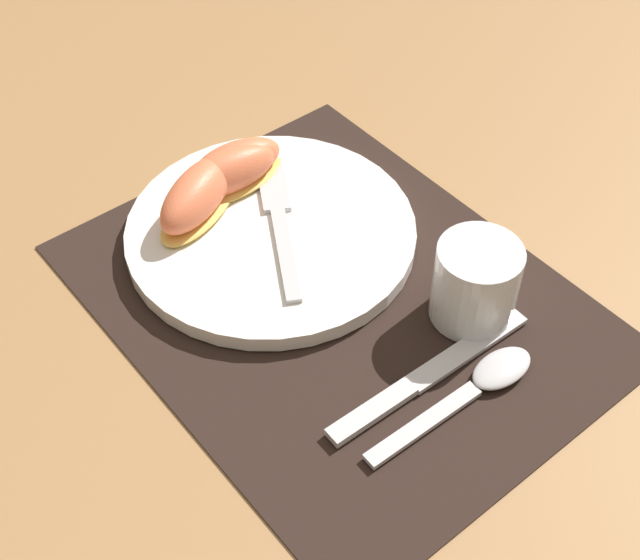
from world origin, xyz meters
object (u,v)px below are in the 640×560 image
Objects in this scene: fork at (279,217)px; citrus_wedge_2 at (197,197)px; plate at (268,234)px; citrus_wedge_1 at (225,175)px; knife at (426,376)px; spoon at (481,383)px; juice_glass at (475,287)px; citrus_wedge_0 at (237,164)px.

citrus_wedge_2 is (-0.05, -0.05, 0.02)m from fork.
citrus_wedge_1 reaches higher than plate.
spoon reaches higher than knife.
juice_glass is 0.08m from spoon.
citrus_wedge_0 is at bearing 176.31° from fork.
citrus_wedge_0 is at bearing 106.68° from citrus_wedge_2.
citrus_wedge_1 is at bearing 104.28° from citrus_wedge_2.
citrus_wedge_0 is (-0.07, 0.00, 0.01)m from fork.
fork is at bearing 44.34° from citrus_wedge_2.
juice_glass is at bearing 26.46° from citrus_wedge_2.
plate is 0.21m from knife.
fork is (-0.19, -0.07, -0.01)m from juice_glass.
plate reaches higher than spoon.
knife is 0.28m from citrus_wedge_2.
plate is 2.43× the size of citrus_wedge_1.
knife is at bearing -3.47° from fork.
citrus_wedge_1 is (-0.25, -0.08, 0.00)m from juice_glass.
plate is 0.07m from citrus_wedge_2.
citrus_wedge_1 is at bearing 178.97° from plate.
fork is at bearing 176.53° from knife.
citrus_wedge_2 is (-0.06, -0.04, 0.03)m from plate.
knife is 0.29m from citrus_wedge_0.
citrus_wedge_2 is (-0.31, -0.07, 0.03)m from spoon.
citrus_wedge_0 reaches higher than knife.
knife is at bearing -138.71° from spoon.
fork is 0.07m from citrus_wedge_1.
citrus_wedge_1 reaches higher than fork.
juice_glass is 0.09m from knife.
citrus_wedge_1 is at bearing -174.22° from spoon.
spoon is at bearing 7.65° from plate.
juice_glass reaches higher than spoon.
plate is at bearing -76.74° from fork.
plate is 0.25m from spoon.
knife is 1.22× the size of fork.
citrus_wedge_2 is (-0.24, -0.12, 0.00)m from juice_glass.
juice_glass reaches higher than citrus_wedge_1.
fork is 1.41× the size of citrus_wedge_2.
spoon is at bearing 12.99° from citrus_wedge_2.
citrus_wedge_1 is (0.01, -0.02, 0.00)m from citrus_wedge_0.
citrus_wedge_0 is 0.06m from citrus_wedge_2.
citrus_wedge_0 reaches higher than plate.
citrus_wedge_1 is (-0.06, -0.01, 0.02)m from fork.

